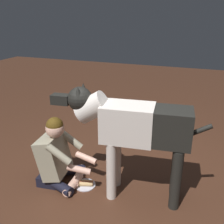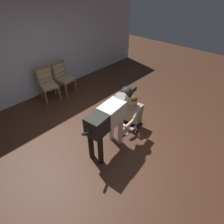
# 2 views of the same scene
# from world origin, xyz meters

# --- Properties ---
(ground_plane) EXTENTS (15.23, 15.23, 0.00)m
(ground_plane) POSITION_xyz_m (0.00, 0.00, 0.00)
(ground_plane) COLOR #432619
(back_wall) EXTENTS (8.80, 0.10, 2.60)m
(back_wall) POSITION_xyz_m (0.00, 3.04, 1.30)
(back_wall) COLOR #B1B4C1
(back_wall) RESTS_ON ground
(dining_chair_left_of_pair) EXTENTS (0.54, 0.54, 0.98)m
(dining_chair_left_of_pair) POSITION_xyz_m (0.09, 2.55, 0.54)
(dining_chair_left_of_pair) COLOR olive
(dining_chair_left_of_pair) RESTS_ON ground
(dining_chair_right_of_pair) EXTENTS (0.52, 0.52, 0.98)m
(dining_chair_right_of_pair) POSITION_xyz_m (0.63, 2.55, 0.54)
(dining_chair_right_of_pair) COLOR olive
(dining_chair_right_of_pair) RESTS_ON ground
(person_sitting_on_floor) EXTENTS (0.69, 0.57, 0.84)m
(person_sitting_on_floor) POSITION_xyz_m (0.79, -0.02, 0.34)
(person_sitting_on_floor) COLOR black
(person_sitting_on_floor) RESTS_ON ground
(large_dog) EXTENTS (1.65, 0.44, 1.23)m
(large_dog) POSITION_xyz_m (-0.08, -0.11, 0.82)
(large_dog) COLOR silver
(large_dog) RESTS_ON ground
(hot_dog_on_plate) EXTENTS (0.25, 0.25, 0.06)m
(hot_dog_on_plate) POSITION_xyz_m (0.47, -0.05, 0.03)
(hot_dog_on_plate) COLOR silver
(hot_dog_on_plate) RESTS_ON ground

